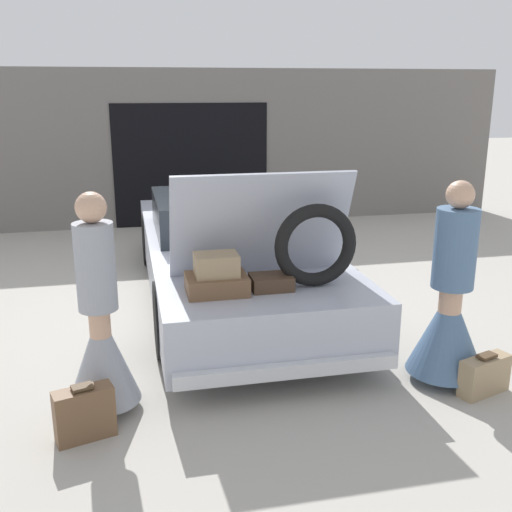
{
  "coord_description": "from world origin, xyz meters",
  "views": [
    {
      "loc": [
        -1.19,
        -6.87,
        2.5
      ],
      "look_at": [
        0.0,
        -1.43,
        0.91
      ],
      "focal_mm": 42.0,
      "sensor_mm": 36.0,
      "label": 1
    }
  ],
  "objects_px": {
    "car": "(231,252)",
    "person_left": "(101,335)",
    "person_right": "(449,312)",
    "suitcase_beside_left_person": "(84,414)",
    "suitcase_beside_right_person": "(484,375)"
  },
  "relations": [
    {
      "from": "person_left",
      "to": "person_right",
      "type": "distance_m",
      "value": 2.9
    },
    {
      "from": "car",
      "to": "suitcase_beside_left_person",
      "type": "bearing_deg",
      "value": -119.32
    },
    {
      "from": "person_left",
      "to": "suitcase_beside_right_person",
      "type": "height_order",
      "value": "person_left"
    },
    {
      "from": "person_right",
      "to": "suitcase_beside_left_person",
      "type": "relative_size",
      "value": 3.88
    },
    {
      "from": "suitcase_beside_left_person",
      "to": "person_left",
      "type": "bearing_deg",
      "value": 71.31
    },
    {
      "from": "person_left",
      "to": "person_right",
      "type": "bearing_deg",
      "value": 73.48
    },
    {
      "from": "person_right",
      "to": "suitcase_beside_right_person",
      "type": "bearing_deg",
      "value": -160.67
    },
    {
      "from": "car",
      "to": "person_left",
      "type": "bearing_deg",
      "value": -120.88
    },
    {
      "from": "person_left",
      "to": "suitcase_beside_right_person",
      "type": "relative_size",
      "value": 3.53
    },
    {
      "from": "suitcase_beside_left_person",
      "to": "suitcase_beside_right_person",
      "type": "bearing_deg",
      "value": -0.48
    },
    {
      "from": "person_left",
      "to": "suitcase_beside_right_person",
      "type": "bearing_deg",
      "value": 67.97
    },
    {
      "from": "suitcase_beside_left_person",
      "to": "person_right",
      "type": "bearing_deg",
      "value": 5.29
    },
    {
      "from": "person_left",
      "to": "suitcase_beside_left_person",
      "type": "xyz_separation_m",
      "value": [
        -0.13,
        -0.39,
        -0.43
      ]
    },
    {
      "from": "car",
      "to": "person_right",
      "type": "distance_m",
      "value": 2.93
    },
    {
      "from": "person_right",
      "to": "suitcase_beside_right_person",
      "type": "xyz_separation_m",
      "value": [
        0.19,
        -0.31,
        -0.46
      ]
    }
  ]
}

